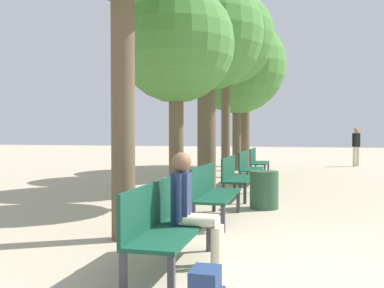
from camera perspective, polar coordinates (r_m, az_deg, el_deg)
The scene contains 14 objects.
ground_plane at distance 4.62m, azimuth 15.70°, elevation -17.38°, with size 80.00×80.00×0.00m, color #B7A88E.
bench_row_0 at distance 4.74m, azimuth -3.87°, elevation -10.25°, with size 0.55×1.72×0.93m.
bench_row_1 at distance 7.27m, azimuth 2.63°, elevation -6.10°, with size 0.55×1.72×0.93m.
bench_row_2 at distance 9.86m, azimuth 5.70°, elevation -4.08°, with size 0.55×1.72×0.93m.
bench_row_3 at distance 12.48m, azimuth 7.48°, elevation -2.90°, with size 0.55×1.72×0.93m.
bench_row_4 at distance 15.11m, azimuth 8.64°, elevation -2.13°, with size 0.55×1.72×0.93m.
tree_row_1 at distance 8.67m, azimuth -2.13°, elevation 12.98°, with size 2.32×2.32×4.41m.
tree_row_2 at distance 11.56m, azimuth 1.97°, elevation 14.19°, with size 3.01×3.01×5.59m.
tree_row_3 at distance 14.57m, azimuth 4.53°, elevation 13.88°, with size 3.17×3.17×6.22m.
tree_row_4 at distance 16.99m, azimuth 6.00°, elevation 10.40°, with size 3.79×3.79×6.02m.
tree_row_5 at distance 19.31m, azimuth 7.00°, elevation 9.69°, with size 2.67×2.67×5.67m.
person_seated at distance 4.88m, azimuth -0.11°, elevation -8.11°, with size 0.59×0.34×1.27m.
pedestrian_near at distance 20.10m, azimuth 21.04°, elevation -0.03°, with size 0.34×0.30×1.70m.
trash_bin at distance 8.54m, azimuth 9.59°, elevation -6.04°, with size 0.56×0.56×0.74m.
Camera 1 is at (-0.13, -4.37, 1.49)m, focal length 40.00 mm.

